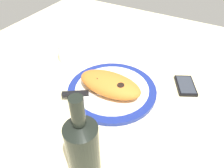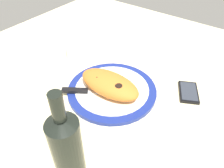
% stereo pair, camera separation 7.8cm
% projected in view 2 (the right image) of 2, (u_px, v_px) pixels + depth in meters
% --- Properties ---
extents(ground_plane, '(1.50, 1.50, 0.03)m').
position_uv_depth(ground_plane, '(112.00, 95.00, 0.82)').
color(ground_plane, beige).
extents(plate, '(0.32, 0.32, 0.02)m').
position_uv_depth(plate, '(112.00, 90.00, 0.80)').
color(plate, navy).
rests_on(plate, ground_plane).
extents(calzone, '(0.23, 0.11, 0.06)m').
position_uv_depth(calzone, '(110.00, 84.00, 0.76)').
color(calzone, orange).
rests_on(calzone, plate).
extents(fork, '(0.17, 0.05, 0.00)m').
position_uv_depth(fork, '(112.00, 75.00, 0.85)').
color(fork, silver).
rests_on(fork, plate).
extents(knife, '(0.21, 0.15, 0.01)m').
position_uv_depth(knife, '(85.00, 91.00, 0.78)').
color(knife, silver).
rests_on(knife, plate).
extents(smartphone, '(0.11, 0.13, 0.01)m').
position_uv_depth(smartphone, '(189.00, 92.00, 0.80)').
color(smartphone, black).
rests_on(smartphone, ground_plane).
extents(water_glass, '(0.07, 0.07, 0.08)m').
position_uv_depth(water_glass, '(75.00, 50.00, 0.95)').
color(water_glass, silver).
rests_on(water_glass, ground_plane).
extents(wine_bottle, '(0.08, 0.08, 0.27)m').
position_uv_depth(wine_bottle, '(66.00, 145.00, 0.51)').
color(wine_bottle, black).
rests_on(wine_bottle, ground_plane).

